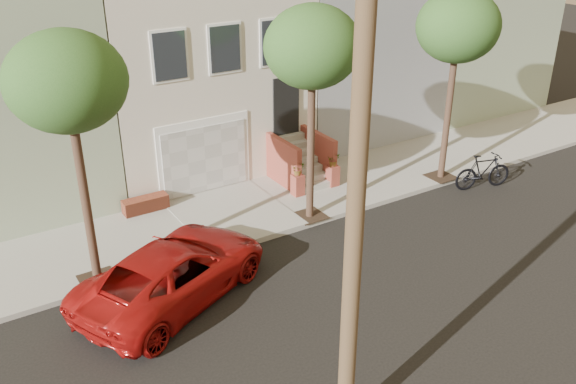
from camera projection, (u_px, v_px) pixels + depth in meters
ground at (363, 293)px, 15.40m from camera, size 90.00×90.00×0.00m
sidewalk at (258, 208)px, 19.46m from camera, size 40.00×3.70×0.15m
house_row at (176, 58)px, 22.37m from camera, size 33.10×11.70×7.00m
tree_left at (67, 83)px, 13.47m from camera, size 2.70×2.57×6.30m
tree_mid at (312, 48)px, 16.59m from camera, size 2.70×2.57×6.30m
tree_right at (458, 28)px, 19.22m from camera, size 2.70×2.57×6.30m
pickup_truck at (174, 272)px, 14.94m from camera, size 5.78×4.41×1.46m
motorcycle at (483, 171)px, 20.68m from camera, size 2.14×1.11×1.23m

